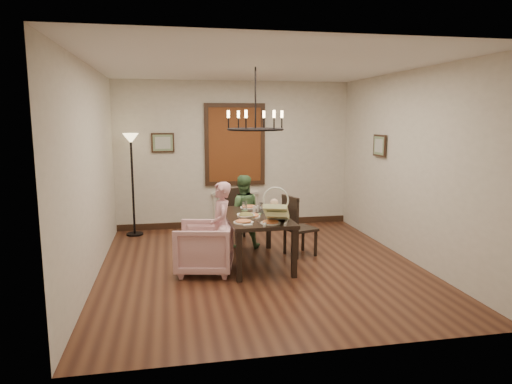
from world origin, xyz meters
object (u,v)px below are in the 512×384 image
object	(u,v)px
armchair	(204,248)
floor_lamp	(133,186)
drinking_glass	(263,208)
baby_bouncer	(276,211)
dining_table	(255,221)
chair_right	(300,225)
seated_man	(243,218)
chair_far	(240,215)
elderly_woman	(221,235)

from	to	relation	value
armchair	floor_lamp	distance (m)	2.58
drinking_glass	baby_bouncer	bearing A→B (deg)	-85.87
drinking_glass	floor_lamp	world-z (taller)	floor_lamp
dining_table	floor_lamp	xyz separation A→B (m)	(-1.86, 2.01, 0.27)
armchair	baby_bouncer	distance (m)	1.13
drinking_glass	dining_table	bearing A→B (deg)	-134.71
chair_right	seated_man	distance (m)	1.00
chair_right	floor_lamp	xyz separation A→B (m)	(-2.61, 1.74, 0.42)
chair_far	armchair	size ratio (longest dim) A/B	1.18
elderly_woman	floor_lamp	world-z (taller)	floor_lamp
seated_man	baby_bouncer	bearing A→B (deg)	105.59
chair_right	baby_bouncer	distance (m)	1.06
drinking_glass	floor_lamp	distance (m)	2.74
chair_right	baby_bouncer	bearing A→B (deg)	126.37
dining_table	seated_man	size ratio (longest dim) A/B	1.56
chair_far	chair_right	bearing A→B (deg)	-72.15
dining_table	chair_right	world-z (taller)	chair_right
chair_far	seated_man	size ratio (longest dim) A/B	0.91
chair_far	elderly_woman	xyz separation A→B (m)	(-0.51, -1.58, 0.07)
chair_right	floor_lamp	size ratio (longest dim) A/B	0.53
chair_far	baby_bouncer	xyz separation A→B (m)	(0.21, -1.81, 0.43)
elderly_woman	floor_lamp	xyz separation A→B (m)	(-1.32, 2.31, 0.38)
seated_man	dining_table	bearing A→B (deg)	99.28
drinking_glass	chair_far	bearing A→B (deg)	97.95
chair_right	seated_man	bearing A→B (deg)	36.18
elderly_woman	floor_lamp	bearing A→B (deg)	-149.72
armchair	dining_table	bearing A→B (deg)	119.92
elderly_woman	baby_bouncer	xyz separation A→B (m)	(0.72, -0.23, 0.36)
drinking_glass	chair_right	bearing A→B (deg)	11.90
armchair	chair_right	bearing A→B (deg)	120.57
dining_table	chair_far	bearing A→B (deg)	89.35
dining_table	drinking_glass	world-z (taller)	drinking_glass
chair_right	baby_bouncer	xyz separation A→B (m)	(-0.57, -0.79, 0.41)
chair_right	dining_table	bearing A→B (deg)	91.69
armchair	elderly_woman	xyz separation A→B (m)	(0.23, -0.04, 0.17)
armchair	baby_bouncer	xyz separation A→B (m)	(0.95, -0.27, 0.54)
chair_right	drinking_glass	xyz separation A→B (m)	(-0.62, -0.13, 0.32)
chair_far	drinking_glass	world-z (taller)	chair_far
dining_table	elderly_woman	size ratio (longest dim) A/B	1.49
chair_far	armchair	world-z (taller)	chair_far
dining_table	drinking_glass	distance (m)	0.25
elderly_woman	floor_lamp	distance (m)	2.69
baby_bouncer	drinking_glass	xyz separation A→B (m)	(-0.05, 0.66, -0.09)
floor_lamp	baby_bouncer	bearing A→B (deg)	-51.17
baby_bouncer	armchair	bearing A→B (deg)	-176.45
chair_right	seated_man	xyz separation A→B (m)	(-0.81, 0.59, 0.02)
dining_table	chair_far	world-z (taller)	chair_far
elderly_woman	baby_bouncer	size ratio (longest dim) A/B	2.06
chair_far	floor_lamp	size ratio (longest dim) A/B	0.50
chair_right	elderly_woman	size ratio (longest dim) A/B	0.91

